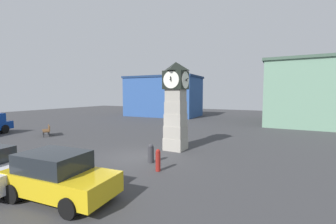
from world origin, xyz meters
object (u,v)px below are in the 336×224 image
object	(u,v)px
bollard_near_tower	(158,160)
car_far_lot	(173,113)
car_by_building	(58,176)
bench	(47,130)
clock_tower	(176,105)
bollard_mid_row	(151,153)

from	to	relation	value
bollard_near_tower	car_far_lot	size ratio (longest dim) A/B	0.23
car_by_building	car_far_lot	bearing A→B (deg)	107.36
bench	clock_tower	bearing A→B (deg)	3.74
car_by_building	car_far_lot	xyz separation A→B (m)	(-7.72, 24.68, -0.05)
clock_tower	bollard_near_tower	bearing A→B (deg)	-75.83
clock_tower	bollard_near_tower	size ratio (longest dim) A/B	5.38
clock_tower	car_by_building	size ratio (longest dim) A/B	1.38
bollard_near_tower	bench	world-z (taller)	bollard_near_tower
bollard_mid_row	car_far_lot	distance (m)	21.47
bollard_near_tower	bench	size ratio (longest dim) A/B	0.63
clock_tower	car_by_building	world-z (taller)	clock_tower
bollard_mid_row	car_by_building	bearing A→B (deg)	-97.83
bollard_near_tower	car_by_building	xyz separation A→B (m)	(-1.67, -3.96, 0.27)
car_by_building	bench	world-z (taller)	car_by_building
clock_tower	bollard_mid_row	distance (m)	3.92
bollard_near_tower	bollard_mid_row	world-z (taller)	bollard_near_tower
bench	car_far_lot	bearing A→B (deg)	78.53
bollard_near_tower	car_by_building	size ratio (longest dim) A/B	0.26
clock_tower	car_far_lot	xyz separation A→B (m)	(-8.36, 16.67, -2.16)
bollard_mid_row	car_by_building	size ratio (longest dim) A/B	0.24
bench	bollard_mid_row	bearing A→B (deg)	-10.95
bollard_near_tower	car_by_building	world-z (taller)	car_by_building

